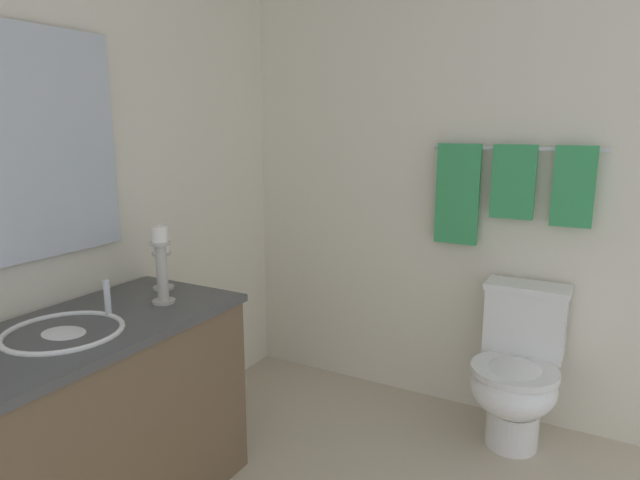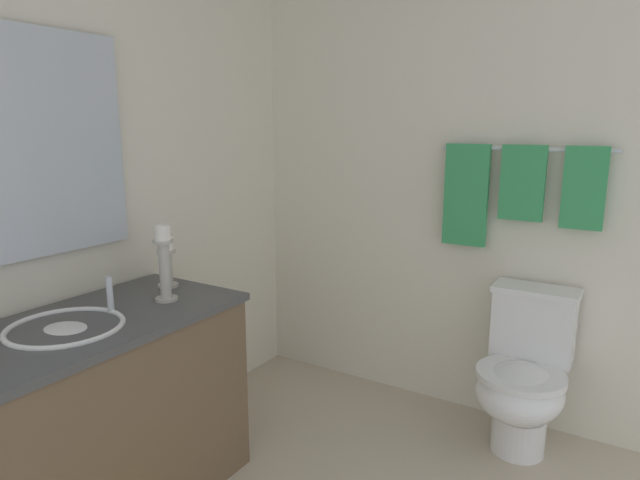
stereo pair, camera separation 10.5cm
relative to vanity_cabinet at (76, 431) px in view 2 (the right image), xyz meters
The scene contains 12 objects.
wall_back 2.15m from the vanity_cabinet, 57.35° to the left, with size 2.79×0.04×2.45m, color silver.
wall_left 0.91m from the vanity_cabinet, 148.30° to the left, with size 0.04×2.94×2.45m, color silver.
vanity_cabinet is the anchor object (origin of this frame).
sink_basin 0.36m from the vanity_cabinet, 90.00° to the left, with size 0.40×0.40×0.24m.
mirror 1.06m from the vanity_cabinet, behind, with size 0.02×1.02×0.85m, color silver.
candle_holder_tall 0.75m from the vanity_cabinet, 97.67° to the left, with size 0.09×0.09×0.23m.
candle_holder_short 0.69m from the vanity_cabinet, 80.89° to the left, with size 0.09×0.09×0.31m.
toilet 1.89m from the vanity_cabinet, 47.23° to the left, with size 0.39×0.54×0.75m.
towel_bar 2.22m from the vanity_cabinet, 53.92° to the left, with size 0.02×0.02×0.79m, color silver.
towel_near_vanity 1.98m from the vanity_cabinet, 60.22° to the left, with size 0.21×0.03×0.50m, color #389E59.
towel_center 2.14m from the vanity_cabinet, 53.61° to the left, with size 0.20×0.03×0.35m, color #389E59.
towel_near_corner 2.29m from the vanity_cabinet, 47.96° to the left, with size 0.18×0.03×0.37m, color #389E59.
Camera 2 is at (0.63, -1.26, 1.49)m, focal length 30.50 mm.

